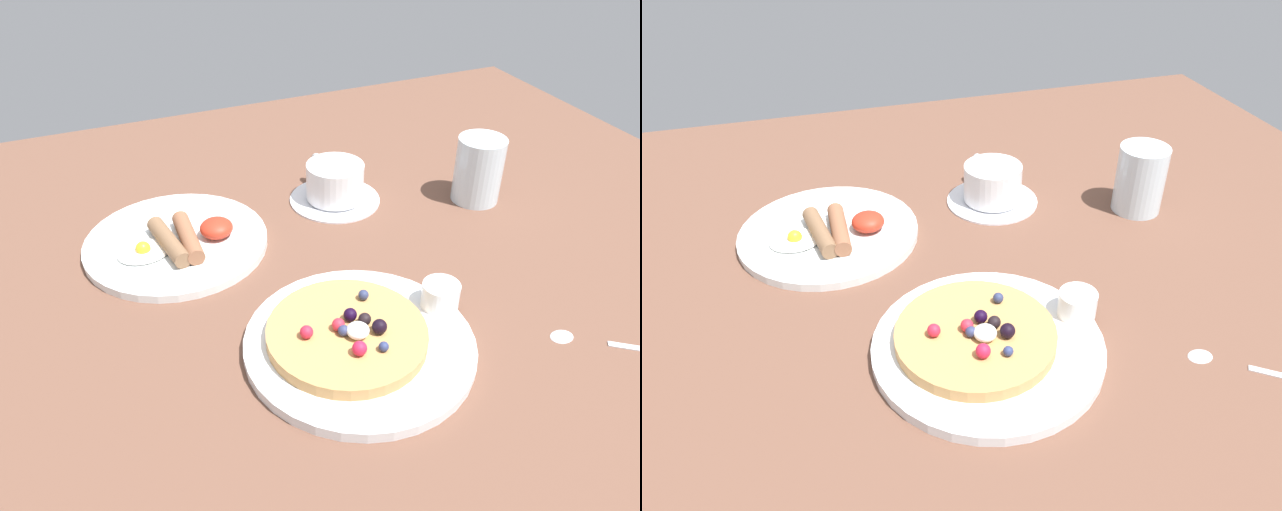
# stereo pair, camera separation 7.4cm
# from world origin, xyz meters

# --- Properties ---
(ground_plane) EXTENTS (1.52, 1.24, 0.03)m
(ground_plane) POSITION_xyz_m (0.00, 0.00, -0.01)
(ground_plane) COLOR brown
(pancake_plate) EXTENTS (0.26, 0.26, 0.01)m
(pancake_plate) POSITION_xyz_m (0.03, -0.12, 0.01)
(pancake_plate) COLOR white
(pancake_plate) RESTS_ON ground_plane
(pancake_with_berries) EXTENTS (0.18, 0.18, 0.03)m
(pancake_with_berries) POSITION_xyz_m (0.02, -0.12, 0.02)
(pancake_with_berries) COLOR tan
(pancake_with_berries) RESTS_ON pancake_plate
(syrup_ramekin) EXTENTS (0.04, 0.04, 0.03)m
(syrup_ramekin) POSITION_xyz_m (0.15, -0.11, 0.03)
(syrup_ramekin) COLOR white
(syrup_ramekin) RESTS_ON pancake_plate
(breakfast_plate) EXTENTS (0.25, 0.25, 0.01)m
(breakfast_plate) POSITION_xyz_m (-0.11, 0.16, 0.01)
(breakfast_plate) COLOR white
(breakfast_plate) RESTS_ON ground_plane
(fried_breakfast) EXTENTS (0.16, 0.11, 0.03)m
(fried_breakfast) POSITION_xyz_m (-0.10, 0.14, 0.02)
(fried_breakfast) COLOR brown
(fried_breakfast) RESTS_ON breakfast_plate
(coffee_saucer) EXTENTS (0.14, 0.14, 0.01)m
(coffee_saucer) POSITION_xyz_m (0.14, 0.19, 0.00)
(coffee_saucer) COLOR white
(coffee_saucer) RESTS_ON ground_plane
(coffee_cup) EXTENTS (0.09, 0.12, 0.06)m
(coffee_cup) POSITION_xyz_m (0.14, 0.19, 0.03)
(coffee_cup) COLOR white
(coffee_cup) RESTS_ON coffee_saucer
(teaspoon) EXTENTS (0.14, 0.10, 0.01)m
(teaspoon) POSITION_xyz_m (0.29, -0.22, 0.00)
(teaspoon) COLOR silver
(teaspoon) RESTS_ON ground_plane
(water_glass) EXTENTS (0.07, 0.07, 0.10)m
(water_glass) POSITION_xyz_m (0.35, 0.11, 0.05)
(water_glass) COLOR silver
(water_glass) RESTS_ON ground_plane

